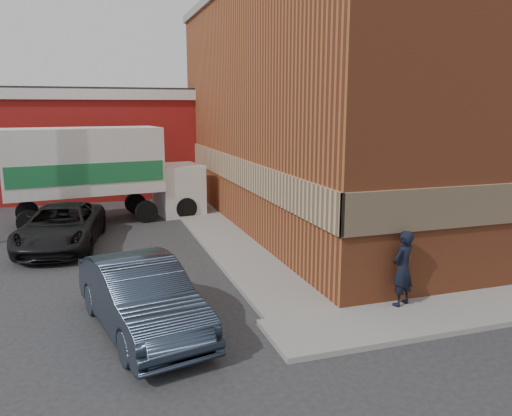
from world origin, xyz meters
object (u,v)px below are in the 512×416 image
object	(u,v)px
man	(403,268)
box_truck	(103,168)
warehouse	(46,141)
sedan	(141,296)
suv_a	(61,226)
brick_building	(392,106)

from	to	relation	value
man	box_truck	bearing A→B (deg)	-86.43
warehouse	sedan	size ratio (longest dim) A/B	3.54
sedan	suv_a	xyz separation A→B (m)	(-1.91, 7.41, -0.05)
sedan	box_truck	xyz separation A→B (m)	(-0.38, 11.10, 1.45)
brick_building	warehouse	distance (m)	18.30
man	sedan	size ratio (longest dim) A/B	0.38
sedan	suv_a	distance (m)	7.66
brick_building	man	distance (m)	11.39
sedan	suv_a	world-z (taller)	sedan
suv_a	box_truck	xyz separation A→B (m)	(1.53, 3.69, 1.50)
man	sedan	bearing A→B (deg)	-31.40
brick_building	suv_a	xyz separation A→B (m)	(-13.29, -1.08, -3.97)
brick_building	warehouse	xyz separation A→B (m)	(-14.50, 11.00, -1.87)
box_truck	warehouse	bearing A→B (deg)	100.33
warehouse	box_truck	distance (m)	8.86
sedan	box_truck	bearing A→B (deg)	79.35
sedan	suv_a	size ratio (longest dim) A/B	0.90
warehouse	box_truck	bearing A→B (deg)	-71.91
brick_building	man	world-z (taller)	brick_building
warehouse	man	size ratio (longest dim) A/B	9.19
sedan	warehouse	bearing A→B (deg)	86.48
warehouse	sedan	distance (m)	19.86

